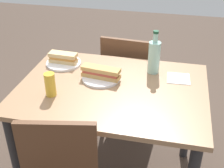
{
  "coord_description": "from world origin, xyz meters",
  "views": [
    {
      "loc": [
        0.34,
        -1.5,
        1.71
      ],
      "look_at": [
        0.0,
        0.0,
        0.8
      ],
      "focal_mm": 48.33,
      "sensor_mm": 36.0,
      "label": 1
    }
  ],
  "objects_px": {
    "knife_near": "(102,73)",
    "water_bottle": "(154,56)",
    "chair_far": "(128,77)",
    "baguette_sandwich_far": "(63,58)",
    "dining_table": "(112,104)",
    "plate_far": "(64,63)",
    "baguette_sandwich_near": "(101,72)",
    "plate_near": "(101,78)",
    "knife_far": "(65,58)",
    "beer_glass": "(50,85)"
  },
  "relations": [
    {
      "from": "knife_near",
      "to": "water_bottle",
      "type": "relative_size",
      "value": 0.64
    },
    {
      "from": "chair_far",
      "to": "baguette_sandwich_far",
      "type": "xyz_separation_m",
      "value": [
        -0.38,
        -0.39,
        0.32
      ]
    },
    {
      "from": "dining_table",
      "to": "plate_far",
      "type": "bearing_deg",
      "value": 150.49
    },
    {
      "from": "baguette_sandwich_near",
      "to": "water_bottle",
      "type": "height_order",
      "value": "water_bottle"
    },
    {
      "from": "baguette_sandwich_near",
      "to": "baguette_sandwich_far",
      "type": "xyz_separation_m",
      "value": [
        -0.3,
        0.15,
        0.0
      ]
    },
    {
      "from": "knife_near",
      "to": "baguette_sandwich_near",
      "type": "bearing_deg",
      "value": -85.72
    },
    {
      "from": "plate_near",
      "to": "knife_near",
      "type": "distance_m",
      "value": 0.06
    },
    {
      "from": "plate_near",
      "to": "baguette_sandwich_far",
      "type": "bearing_deg",
      "value": 154.21
    },
    {
      "from": "baguette_sandwich_near",
      "to": "plate_far",
      "type": "bearing_deg",
      "value": 154.21
    },
    {
      "from": "plate_far",
      "to": "knife_far",
      "type": "xyz_separation_m",
      "value": [
        -0.01,
        0.05,
        0.01
      ]
    },
    {
      "from": "baguette_sandwich_near",
      "to": "knife_far",
      "type": "height_order",
      "value": "baguette_sandwich_near"
    },
    {
      "from": "baguette_sandwich_near",
      "to": "beer_glass",
      "type": "relative_size",
      "value": 1.8
    },
    {
      "from": "plate_near",
      "to": "knife_near",
      "type": "height_order",
      "value": "knife_near"
    },
    {
      "from": "dining_table",
      "to": "beer_glass",
      "type": "bearing_deg",
      "value": -153.0
    },
    {
      "from": "plate_near",
      "to": "knife_far",
      "type": "relative_size",
      "value": 1.32
    },
    {
      "from": "knife_near",
      "to": "water_bottle",
      "type": "distance_m",
      "value": 0.34
    },
    {
      "from": "baguette_sandwich_near",
      "to": "beer_glass",
      "type": "height_order",
      "value": "beer_glass"
    },
    {
      "from": "baguette_sandwich_far",
      "to": "water_bottle",
      "type": "xyz_separation_m",
      "value": [
        0.61,
        0.02,
        0.06
      ]
    },
    {
      "from": "knife_near",
      "to": "beer_glass",
      "type": "distance_m",
      "value": 0.37
    },
    {
      "from": "plate_near",
      "to": "plate_far",
      "type": "relative_size",
      "value": 1.0
    },
    {
      "from": "dining_table",
      "to": "water_bottle",
      "type": "bearing_deg",
      "value": 47.92
    },
    {
      "from": "knife_far",
      "to": "water_bottle",
      "type": "bearing_deg",
      "value": -2.66
    },
    {
      "from": "plate_near",
      "to": "baguette_sandwich_far",
      "type": "height_order",
      "value": "baguette_sandwich_far"
    },
    {
      "from": "plate_near",
      "to": "plate_far",
      "type": "xyz_separation_m",
      "value": [
        -0.3,
        0.15,
        0.0
      ]
    },
    {
      "from": "baguette_sandwich_far",
      "to": "knife_far",
      "type": "height_order",
      "value": "baguette_sandwich_far"
    },
    {
      "from": "knife_far",
      "to": "beer_glass",
      "type": "xyz_separation_m",
      "value": [
        0.08,
        -0.43,
        0.05
      ]
    },
    {
      "from": "dining_table",
      "to": "water_bottle",
      "type": "height_order",
      "value": "water_bottle"
    },
    {
      "from": "knife_near",
      "to": "plate_far",
      "type": "distance_m",
      "value": 0.31
    },
    {
      "from": "dining_table",
      "to": "plate_far",
      "type": "height_order",
      "value": "plate_far"
    },
    {
      "from": "knife_far",
      "to": "beer_glass",
      "type": "distance_m",
      "value": 0.44
    },
    {
      "from": "knife_near",
      "to": "water_bottle",
      "type": "bearing_deg",
      "value": 20.03
    },
    {
      "from": "baguette_sandwich_far",
      "to": "knife_far",
      "type": "bearing_deg",
      "value": 99.58
    },
    {
      "from": "water_bottle",
      "to": "baguette_sandwich_near",
      "type": "bearing_deg",
      "value": -151.28
    },
    {
      "from": "beer_glass",
      "to": "dining_table",
      "type": "bearing_deg",
      "value": 27.0
    },
    {
      "from": "dining_table",
      "to": "baguette_sandwich_near",
      "type": "relative_size",
      "value": 4.51
    },
    {
      "from": "baguette_sandwich_near",
      "to": "baguette_sandwich_far",
      "type": "bearing_deg",
      "value": 154.21
    },
    {
      "from": "chair_far",
      "to": "beer_glass",
      "type": "relative_size",
      "value": 6.34
    },
    {
      "from": "chair_far",
      "to": "baguette_sandwich_near",
      "type": "xyz_separation_m",
      "value": [
        -0.08,
        -0.54,
        0.32
      ]
    },
    {
      "from": "knife_far",
      "to": "dining_table",
      "type": "bearing_deg",
      "value": -34.26
    },
    {
      "from": "baguette_sandwich_far",
      "to": "knife_far",
      "type": "distance_m",
      "value": 0.06
    },
    {
      "from": "knife_far",
      "to": "water_bottle",
      "type": "distance_m",
      "value": 0.62
    },
    {
      "from": "chair_far",
      "to": "baguette_sandwich_near",
      "type": "distance_m",
      "value": 0.63
    },
    {
      "from": "dining_table",
      "to": "knife_far",
      "type": "distance_m",
      "value": 0.5
    },
    {
      "from": "dining_table",
      "to": "baguette_sandwich_far",
      "type": "relative_size",
      "value": 5.83
    },
    {
      "from": "plate_far",
      "to": "knife_far",
      "type": "bearing_deg",
      "value": 99.58
    },
    {
      "from": "plate_near",
      "to": "beer_glass",
      "type": "bearing_deg",
      "value": -134.37
    },
    {
      "from": "plate_near",
      "to": "baguette_sandwich_near",
      "type": "xyz_separation_m",
      "value": [
        0.0,
        -0.0,
        0.04
      ]
    },
    {
      "from": "knife_near",
      "to": "plate_far",
      "type": "relative_size",
      "value": 0.76
    },
    {
      "from": "water_bottle",
      "to": "plate_far",
      "type": "bearing_deg",
      "value": -177.92
    },
    {
      "from": "knife_near",
      "to": "beer_glass",
      "type": "height_order",
      "value": "beer_glass"
    }
  ]
}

